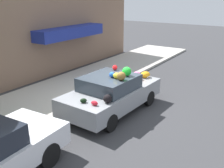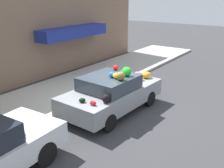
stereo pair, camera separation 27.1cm
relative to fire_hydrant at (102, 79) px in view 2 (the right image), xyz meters
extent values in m
plane|color=#38383A|center=(-1.65, -1.58, -0.47)|extent=(60.00, 60.00, 0.00)
cube|color=#B2ADA3|center=(-1.65, 1.12, -0.41)|extent=(24.00, 3.20, 0.12)
cube|color=#846651|center=(-1.65, 3.37, 1.85)|extent=(18.00, 0.30, 4.63)
cube|color=navy|center=(1.27, 2.77, 1.71)|extent=(4.44, 0.90, 0.55)
cylinder|color=#B2B2B7|center=(0.00, 0.00, -0.07)|extent=(0.20, 0.20, 0.55)
sphere|color=#B2B2B7|center=(0.00, 0.00, 0.26)|extent=(0.18, 0.18, 0.18)
cube|color=gray|center=(-1.65, -1.74, 0.12)|extent=(4.10, 2.01, 0.60)
cube|color=#333D47|center=(-1.81, -1.73, 0.66)|extent=(1.88, 1.70, 0.47)
cylinder|color=black|center=(-0.37, -0.95, -0.18)|extent=(0.58, 0.20, 0.57)
cylinder|color=black|center=(-0.44, -2.64, -0.18)|extent=(0.58, 0.20, 0.57)
cylinder|color=black|center=(-2.86, -0.84, -0.18)|extent=(0.58, 0.20, 0.57)
cylinder|color=black|center=(-2.94, -2.53, -0.18)|extent=(0.58, 0.20, 0.57)
ellipsoid|color=red|center=(-3.24, -2.16, 0.49)|extent=(0.15, 0.23, 0.14)
ellipsoid|color=yellow|center=(-1.89, -2.08, 0.99)|extent=(0.20, 0.25, 0.20)
sphere|color=blue|center=(-1.87, -1.88, 0.99)|extent=(0.23, 0.23, 0.19)
ellipsoid|color=black|center=(-3.26, -1.76, 0.49)|extent=(0.27, 0.27, 0.14)
ellipsoid|color=orange|center=(-0.45, -1.81, 0.51)|extent=(0.31, 0.32, 0.18)
ellipsoid|color=white|center=(-0.58, -1.47, 0.48)|extent=(0.29, 0.30, 0.12)
sphere|color=white|center=(-0.82, -2.16, 0.50)|extent=(0.22, 0.22, 0.16)
sphere|color=green|center=(-1.45, -2.22, 1.05)|extent=(0.39, 0.39, 0.32)
ellipsoid|color=green|center=(-0.05, -1.36, 0.51)|extent=(0.35, 0.37, 0.18)
ellipsoid|color=orange|center=(0.08, -2.18, 0.55)|extent=(0.48, 0.43, 0.25)
sphere|color=black|center=(-2.86, -2.38, 0.56)|extent=(0.38, 0.38, 0.27)
sphere|color=pink|center=(-0.32, -2.02, 0.58)|extent=(0.34, 0.34, 0.32)
ellipsoid|color=pink|center=(-0.68, -1.43, 0.47)|extent=(0.16, 0.15, 0.10)
sphere|color=white|center=(0.08, -2.27, 0.50)|extent=(0.22, 0.22, 0.16)
sphere|color=red|center=(-1.04, -1.47, 0.99)|extent=(0.25, 0.25, 0.19)
sphere|color=olive|center=(-1.96, -2.31, 1.04)|extent=(0.39, 0.39, 0.29)
ellipsoid|color=orange|center=(-0.59, -1.34, 0.52)|extent=(0.24, 0.32, 0.20)
cylinder|color=black|center=(-5.33, -0.65, -0.15)|extent=(0.65, 0.22, 0.64)
cylinder|color=black|center=(-5.24, -2.27, -0.15)|extent=(0.65, 0.22, 0.64)
camera|label=1|loc=(-8.97, -6.59, 3.59)|focal=42.00mm
camera|label=2|loc=(-8.81, -6.81, 3.59)|focal=42.00mm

